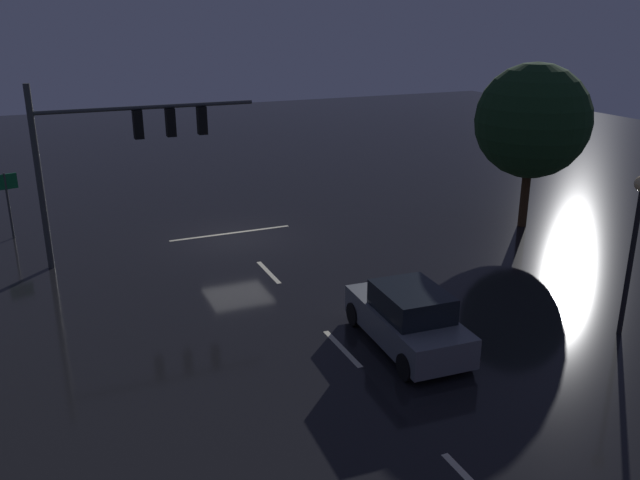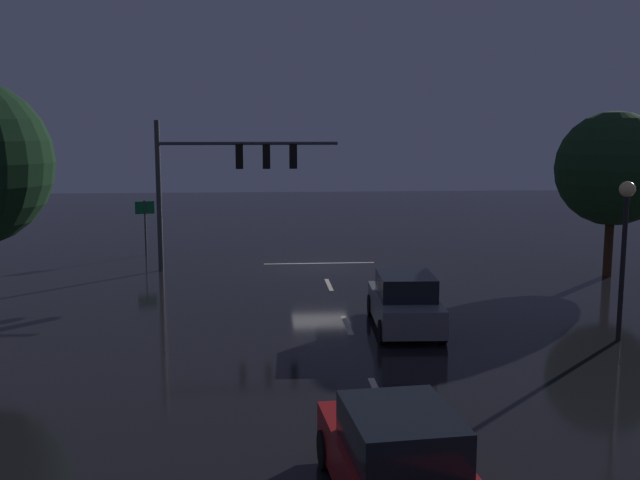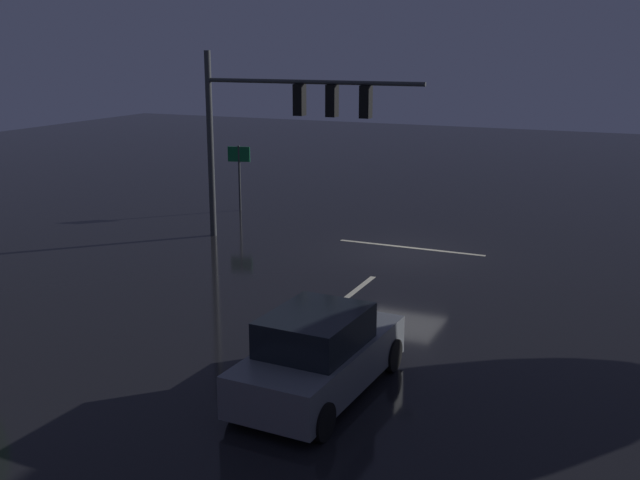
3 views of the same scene
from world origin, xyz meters
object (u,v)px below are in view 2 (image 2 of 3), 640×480
object	(u,v)px
car_approaching	(405,303)
street_lamp_left_kerb	(625,229)
traffic_signal_assembly	(226,169)
route_sign	(145,216)
tree_left_far	(613,169)
car_distant	(398,463)

from	to	relation	value
car_approaching	street_lamp_left_kerb	size ratio (longest dim) A/B	0.98
traffic_signal_assembly	route_sign	world-z (taller)	traffic_signal_assembly
route_sign	car_approaching	bearing A→B (deg)	124.85
traffic_signal_assembly	tree_left_far	bearing A→B (deg)	170.19
street_lamp_left_kerb	route_sign	world-z (taller)	street_lamp_left_kerb
car_distant	car_approaching	bearing A→B (deg)	-101.78
car_approaching	street_lamp_left_kerb	world-z (taller)	street_lamp_left_kerb
car_distant	tree_left_far	xyz separation A→B (m)	(-12.10, -17.90, 3.61)
traffic_signal_assembly	car_approaching	world-z (taller)	traffic_signal_assembly
street_lamp_left_kerb	car_approaching	bearing A→B (deg)	-16.82
traffic_signal_assembly	route_sign	xyz separation A→B (m)	(4.05, -4.05, -2.43)
car_distant	street_lamp_left_kerb	xyz separation A→B (m)	(-8.03, -8.82, 2.43)
car_distant	tree_left_far	size ratio (longest dim) A/B	0.67
car_approaching	tree_left_far	xyz separation A→B (m)	(-9.89, -7.32, 3.61)
traffic_signal_assembly	car_distant	distance (m)	21.20
street_lamp_left_kerb	tree_left_far	world-z (taller)	tree_left_far
traffic_signal_assembly	car_distant	bearing A→B (deg)	99.76
traffic_signal_assembly	car_approaching	bearing A→B (deg)	119.83
tree_left_far	car_distant	bearing A→B (deg)	55.94
car_approaching	route_sign	size ratio (longest dim) A/B	1.68
route_sign	tree_left_far	xyz separation A→B (m)	(-19.69, 6.76, 2.49)
traffic_signal_assembly	car_distant	xyz separation A→B (m)	(-3.54, 20.60, -3.55)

